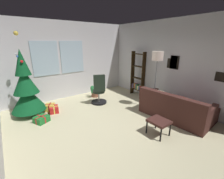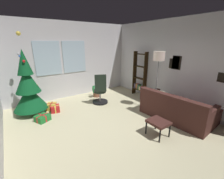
{
  "view_description": "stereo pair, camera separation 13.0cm",
  "coord_description": "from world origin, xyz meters",
  "px_view_note": "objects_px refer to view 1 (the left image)",
  "views": [
    {
      "loc": [
        -2.19,
        -2.72,
        2.19
      ],
      "look_at": [
        0.11,
        0.37,
        0.94
      ],
      "focal_mm": 24.07,
      "sensor_mm": 36.0,
      "label": 1
    },
    {
      "loc": [
        -2.09,
        -2.79,
        2.19
      ],
      "look_at": [
        0.11,
        0.37,
        0.94
      ],
      "focal_mm": 24.07,
      "sensor_mm": 36.0,
      "label": 2
    }
  ],
  "objects_px": {
    "couch": "(180,109)",
    "bookshelf": "(138,77)",
    "gift_box_green": "(42,119)",
    "gift_box_gold": "(50,107)",
    "holiday_tree": "(26,89)",
    "footstool": "(159,122)",
    "office_chair": "(99,92)",
    "floor_lamp": "(157,60)",
    "gift_box_red": "(54,109)",
    "potted_plant": "(94,92)"
  },
  "relations": [
    {
      "from": "floor_lamp",
      "to": "potted_plant",
      "type": "bearing_deg",
      "value": 117.18
    },
    {
      "from": "gift_box_green",
      "to": "office_chair",
      "type": "bearing_deg",
      "value": 4.33
    },
    {
      "from": "holiday_tree",
      "to": "potted_plant",
      "type": "distance_m",
      "value": 2.48
    },
    {
      "from": "office_chair",
      "to": "potted_plant",
      "type": "relative_size",
      "value": 2.12
    },
    {
      "from": "gift_box_red",
      "to": "gift_box_gold",
      "type": "xyz_separation_m",
      "value": [
        -0.06,
        0.22,
        0.01
      ]
    },
    {
      "from": "potted_plant",
      "to": "floor_lamp",
      "type": "bearing_deg",
      "value": -62.82
    },
    {
      "from": "bookshelf",
      "to": "floor_lamp",
      "type": "bearing_deg",
      "value": -110.78
    },
    {
      "from": "couch",
      "to": "potted_plant",
      "type": "relative_size",
      "value": 3.83
    },
    {
      "from": "bookshelf",
      "to": "floor_lamp",
      "type": "distance_m",
      "value": 1.56
    },
    {
      "from": "gift_box_gold",
      "to": "potted_plant",
      "type": "relative_size",
      "value": 0.74
    },
    {
      "from": "gift_box_red",
      "to": "gift_box_gold",
      "type": "relative_size",
      "value": 0.97
    },
    {
      "from": "gift_box_red",
      "to": "potted_plant",
      "type": "bearing_deg",
      "value": 14.43
    },
    {
      "from": "gift_box_gold",
      "to": "floor_lamp",
      "type": "relative_size",
      "value": 0.2
    },
    {
      "from": "gift_box_gold",
      "to": "potted_plant",
      "type": "xyz_separation_m",
      "value": [
        1.83,
        0.24,
        0.1
      ]
    },
    {
      "from": "footstool",
      "to": "potted_plant",
      "type": "relative_size",
      "value": 0.9
    },
    {
      "from": "gift_box_green",
      "to": "gift_box_gold",
      "type": "bearing_deg",
      "value": 57.19
    },
    {
      "from": "holiday_tree",
      "to": "office_chair",
      "type": "relative_size",
      "value": 2.22
    },
    {
      "from": "gift_box_green",
      "to": "office_chair",
      "type": "xyz_separation_m",
      "value": [
        2.02,
        0.15,
        0.34
      ]
    },
    {
      "from": "gift_box_green",
      "to": "floor_lamp",
      "type": "bearing_deg",
      "value": -20.62
    },
    {
      "from": "footstool",
      "to": "office_chair",
      "type": "relative_size",
      "value": 0.43
    },
    {
      "from": "holiday_tree",
      "to": "gift_box_red",
      "type": "height_order",
      "value": "holiday_tree"
    },
    {
      "from": "couch",
      "to": "bookshelf",
      "type": "distance_m",
      "value": 2.27
    },
    {
      "from": "gift_box_red",
      "to": "office_chair",
      "type": "distance_m",
      "value": 1.6
    },
    {
      "from": "bookshelf",
      "to": "gift_box_gold",
      "type": "bearing_deg",
      "value": 169.24
    },
    {
      "from": "gift_box_gold",
      "to": "potted_plant",
      "type": "distance_m",
      "value": 1.84
    },
    {
      "from": "footstool",
      "to": "bookshelf",
      "type": "height_order",
      "value": "bookshelf"
    },
    {
      "from": "footstool",
      "to": "holiday_tree",
      "type": "bearing_deg",
      "value": 127.05
    },
    {
      "from": "footstool",
      "to": "gift_box_red",
      "type": "bearing_deg",
      "value": 121.26
    },
    {
      "from": "footstool",
      "to": "office_chair",
      "type": "height_order",
      "value": "office_chair"
    },
    {
      "from": "gift_box_gold",
      "to": "office_chair",
      "type": "xyz_separation_m",
      "value": [
        1.61,
        -0.48,
        0.32
      ]
    },
    {
      "from": "gift_box_gold",
      "to": "bookshelf",
      "type": "relative_size",
      "value": 0.21
    },
    {
      "from": "holiday_tree",
      "to": "floor_lamp",
      "type": "height_order",
      "value": "holiday_tree"
    },
    {
      "from": "bookshelf",
      "to": "holiday_tree",
      "type": "bearing_deg",
      "value": 169.54
    },
    {
      "from": "bookshelf",
      "to": "potted_plant",
      "type": "xyz_separation_m",
      "value": [
        -1.56,
        0.88,
        -0.58
      ]
    },
    {
      "from": "holiday_tree",
      "to": "gift_box_gold",
      "type": "relative_size",
      "value": 6.38
    },
    {
      "from": "footstool",
      "to": "floor_lamp",
      "type": "relative_size",
      "value": 0.25
    },
    {
      "from": "gift_box_red",
      "to": "bookshelf",
      "type": "xyz_separation_m",
      "value": [
        3.33,
        -0.43,
        0.69
      ]
    },
    {
      "from": "office_chair",
      "to": "gift_box_red",
      "type": "bearing_deg",
      "value": 170.2
    },
    {
      "from": "gift_box_gold",
      "to": "gift_box_red",
      "type": "bearing_deg",
      "value": -73.8
    },
    {
      "from": "footstool",
      "to": "potted_plant",
      "type": "height_order",
      "value": "potted_plant"
    },
    {
      "from": "holiday_tree",
      "to": "potted_plant",
      "type": "height_order",
      "value": "holiday_tree"
    },
    {
      "from": "gift_box_green",
      "to": "office_chair",
      "type": "relative_size",
      "value": 0.41
    },
    {
      "from": "holiday_tree",
      "to": "gift_box_gold",
      "type": "distance_m",
      "value": 0.92
    },
    {
      "from": "holiday_tree",
      "to": "gift_box_green",
      "type": "relative_size",
      "value": 5.43
    },
    {
      "from": "couch",
      "to": "gift_box_green",
      "type": "relative_size",
      "value": 4.42
    },
    {
      "from": "footstool",
      "to": "gift_box_green",
      "type": "bearing_deg",
      "value": 132.54
    },
    {
      "from": "couch",
      "to": "footstool",
      "type": "relative_size",
      "value": 4.24
    },
    {
      "from": "gift_box_red",
      "to": "gift_box_green",
      "type": "relative_size",
      "value": 0.83
    },
    {
      "from": "couch",
      "to": "holiday_tree",
      "type": "relative_size",
      "value": 0.81
    },
    {
      "from": "gift_box_gold",
      "to": "floor_lamp",
      "type": "height_order",
      "value": "floor_lamp"
    }
  ]
}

